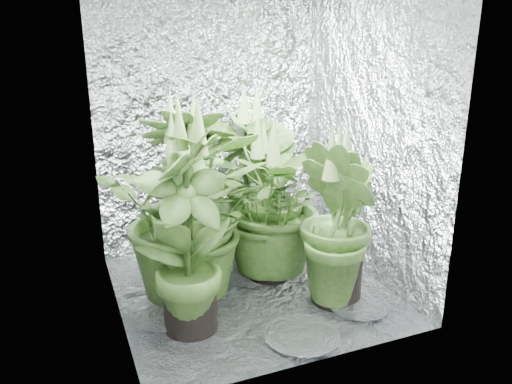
{
  "coord_description": "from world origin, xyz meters",
  "views": [
    {
      "loc": [
        -1.04,
        -2.62,
        1.51
      ],
      "look_at": [
        0.04,
        0.0,
        0.63
      ],
      "focal_mm": 35.0,
      "sensor_mm": 36.0,
      "label": 1
    }
  ],
  "objects": [
    {
      "name": "plant_f",
      "position": [
        -0.46,
        -0.28,
        0.57
      ],
      "size": [
        0.83,
        0.83,
        1.22
      ],
      "rotation": [
        0.0,
        0.0,
        4.04
      ],
      "color": "black",
      "rests_on": "ground"
    },
    {
      "name": "circulation_fan",
      "position": [
        0.62,
        0.61,
        0.14
      ],
      "size": [
        0.17,
        0.27,
        0.32
      ],
      "rotation": [
        0.0,
        0.0,
        0.36
      ],
      "color": "black",
      "rests_on": "ground"
    },
    {
      "name": "ground",
      "position": [
        0.0,
        0.0,
        0.0
      ],
      "size": [
        1.6,
        1.6,
        0.0
      ],
      "primitive_type": "plane",
      "color": "silver",
      "rests_on": "ground"
    },
    {
      "name": "plant_d",
      "position": [
        -0.26,
        0.3,
        0.56
      ],
      "size": [
        0.79,
        0.79,
        1.2
      ],
      "rotation": [
        0.0,
        0.0,
        2.77
      ],
      "color": "black",
      "rests_on": "ground"
    },
    {
      "name": "plant_g",
      "position": [
        0.42,
        -0.32,
        0.49
      ],
      "size": [
        0.6,
        0.6,
        1.07
      ],
      "rotation": [
        0.0,
        0.0,
        4.58
      ],
      "color": "black",
      "rests_on": "ground"
    },
    {
      "name": "plant_b",
      "position": [
        0.22,
        0.62,
        0.56
      ],
      "size": [
        0.77,
        0.77,
        1.22
      ],
      "rotation": [
        0.0,
        0.0,
        1.16
      ],
      "color": "black",
      "rests_on": "ground"
    },
    {
      "name": "plant_c",
      "position": [
        0.27,
        0.37,
        0.47
      ],
      "size": [
        0.66,
        0.66,
        1.02
      ],
      "rotation": [
        0.0,
        0.0,
        1.93
      ],
      "color": "black",
      "rests_on": "ground"
    },
    {
      "name": "walls",
      "position": [
        0.0,
        0.0,
        1.0
      ],
      "size": [
        1.62,
        1.62,
        2.0
      ],
      "color": "silver",
      "rests_on": "ground"
    },
    {
      "name": "plant_a",
      "position": [
        -0.37,
        0.06,
        0.54
      ],
      "size": [
        1.14,
        1.14,
        1.13
      ],
      "rotation": [
        0.0,
        0.0,
        6.03
      ],
      "color": "black",
      "rests_on": "ground"
    },
    {
      "name": "plant_e",
      "position": [
        0.18,
        0.14,
        0.5
      ],
      "size": [
        1.03,
        1.03,
        1.06
      ],
      "rotation": [
        0.0,
        0.0,
        2.93
      ],
      "color": "black",
      "rests_on": "ground"
    },
    {
      "name": "plant_label",
      "position": [
        0.48,
        -0.35,
        0.3
      ],
      "size": [
        0.05,
        0.04,
        0.07
      ],
      "primitive_type": "cube",
      "rotation": [
        -0.21,
        0.0,
        0.5
      ],
      "color": "white",
      "rests_on": "plant_g"
    }
  ]
}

